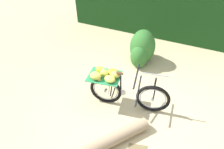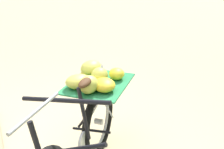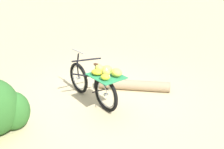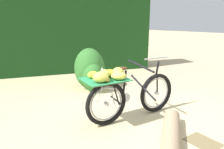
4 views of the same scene
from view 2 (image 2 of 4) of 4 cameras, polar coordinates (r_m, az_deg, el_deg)
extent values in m
torus|color=black|center=(2.85, -2.72, -9.53)|extent=(0.13, 0.73, 0.73)
torus|color=#B7B7BC|center=(2.85, -2.72, -9.53)|extent=(0.07, 0.57, 0.57)
cylinder|color=#B7B7BC|center=(2.85, -2.72, -9.53)|extent=(0.08, 0.07, 0.06)
cylinder|color=black|center=(2.07, -9.59, -5.23)|extent=(0.71, 0.09, 0.11)
cylinder|color=black|center=(2.45, -5.74, -7.97)|extent=(0.12, 0.04, 0.49)
cylinder|color=black|center=(2.70, -4.21, -11.23)|extent=(0.38, 0.06, 0.05)
cylinder|color=black|center=(2.62, -4.00, -6.89)|extent=(0.32, 0.05, 0.47)
cylinder|color=black|center=(1.84, -15.07, -13.30)|extent=(0.10, 0.04, 0.30)
cylinder|color=gray|center=(1.75, -15.20, -7.22)|extent=(0.07, 0.52, 0.02)
ellipsoid|color=#4C2D19|center=(2.37, -5.39, -1.58)|extent=(0.11, 0.23, 0.06)
cylinder|color=#B7B7BC|center=(2.55, -5.90, -13.13)|extent=(0.03, 0.16, 0.16)
cylinder|color=#B7B7BC|center=(2.68, -3.53, -7.06)|extent=(0.20, 0.03, 0.39)
cylinder|color=#B7B7BC|center=(2.86, -1.95, -5.13)|extent=(0.24, 0.04, 0.39)
cube|color=brown|center=(2.69, -2.71, -2.16)|extent=(0.49, 0.63, 0.02)
cube|color=#287F4C|center=(2.68, -2.72, -1.81)|extent=(0.59, 0.72, 0.01)
ellipsoid|color=#CCC64C|center=(2.57, -6.90, -1.39)|extent=(0.30, 0.31, 0.12)
ellipsoid|color=#CCC64C|center=(2.82, -4.21, 1.26)|extent=(0.26, 0.28, 0.16)
ellipsoid|color=yellow|center=(2.74, 0.95, 0.15)|extent=(0.19, 0.21, 0.11)
ellipsoid|color=#CCC64C|center=(2.65, -2.53, -0.16)|extent=(0.16, 0.19, 0.15)
ellipsoid|color=gold|center=(2.50, -1.60, -2.12)|extent=(0.28, 0.30, 0.11)
ellipsoid|color=#CCC64C|center=(2.45, -4.76, -2.05)|extent=(0.18, 0.21, 0.16)
sphere|color=gold|center=(2.63, -2.08, -1.21)|extent=(0.08, 0.08, 0.08)
sphere|color=#B29333|center=(2.78, -5.75, -0.07)|extent=(0.07, 0.07, 0.07)
cone|color=white|center=(2.67, -2.05, 0.44)|extent=(0.15, 0.15, 0.19)
camera|label=1|loc=(4.32, -60.82, 31.09)|focal=30.06mm
camera|label=3|loc=(5.85, 38.12, 24.51)|focal=37.46mm
camera|label=4|loc=(5.24, -26.90, 17.31)|focal=33.40mm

